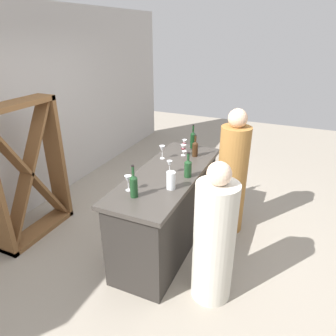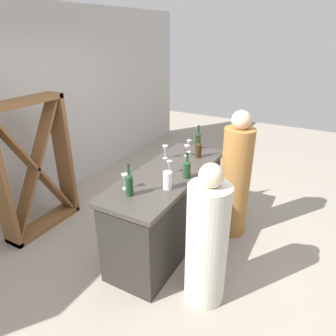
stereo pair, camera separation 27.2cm
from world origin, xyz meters
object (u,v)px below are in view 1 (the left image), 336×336
object	(u,v)px
wine_bottle_second_left_olive_green	(188,168)
person_center_guest	(214,240)
wine_rack	(27,173)
wine_glass_far_center	(162,149)
wine_glass_near_center	(183,148)
water_pitcher	(171,180)
wine_glass_near_right	(185,143)
person_left_guest	(232,177)
wine_bottle_leftmost_olive_green	(134,185)
wine_glass_far_left	(128,180)
wine_glass_near_left	(169,164)
wine_bottle_second_right_dark_green	(193,139)
wine_bottle_center_amber_brown	(195,148)

from	to	relation	value
wine_bottle_second_left_olive_green	person_center_guest	bearing A→B (deg)	-138.85
wine_rack	wine_glass_far_center	world-z (taller)	wine_rack
wine_glass_near_center	water_pitcher	world-z (taller)	water_pitcher
wine_glass_near_right	person_left_guest	bearing A→B (deg)	-94.25
person_center_guest	wine_bottle_leftmost_olive_green	bearing A→B (deg)	-4.29
wine_glass_far_left	water_pitcher	size ratio (longest dim) A/B	0.87
wine_bottle_second_left_olive_green	wine_glass_far_left	distance (m)	0.68
wine_rack	wine_bottle_second_left_olive_green	xyz separation A→B (m)	(0.46, -1.89, 0.23)
water_pitcher	person_left_guest	size ratio (longest dim) A/B	0.11
wine_rack	wine_glass_near_left	world-z (taller)	wine_rack
wine_bottle_second_left_olive_green	wine_bottle_second_right_dark_green	world-z (taller)	wine_bottle_second_right_dark_green
wine_rack	wine_bottle_leftmost_olive_green	distance (m)	1.60
wine_bottle_second_right_dark_green	wine_glass_far_left	bearing A→B (deg)	172.47
wine_glass_far_left	wine_bottle_second_left_olive_green	bearing A→B (deg)	-39.35
wine_bottle_second_left_olive_green	wine_bottle_center_amber_brown	xyz separation A→B (m)	(0.59, 0.12, -0.00)
wine_glass_near_right	person_left_guest	world-z (taller)	person_left_guest
wine_bottle_second_right_dark_green	wine_glass_near_center	size ratio (longest dim) A/B	2.25
wine_glass_near_left	wine_glass_near_right	bearing A→B (deg)	7.02
wine_bottle_leftmost_olive_green	wine_glass_near_right	bearing A→B (deg)	-0.54
wine_rack	wine_glass_far_left	size ratio (longest dim) A/B	10.71
wine_glass_near_center	wine_glass_far_left	distance (m)	1.09
wine_glass_far_left	wine_bottle_leftmost_olive_green	bearing A→B (deg)	-127.53
wine_bottle_second_left_olive_green	person_center_guest	xyz separation A→B (m)	(-0.54, -0.47, -0.43)
wine_bottle_leftmost_olive_green	wine_glass_far_left	world-z (taller)	wine_bottle_leftmost_olive_green
wine_glass_far_left	water_pitcher	distance (m)	0.42
person_center_guest	wine_bottle_second_left_olive_green	bearing A→B (deg)	-58.60
water_pitcher	wine_glass_far_center	bearing A→B (deg)	31.03
wine_glass_near_left	wine_glass_far_left	size ratio (longest dim) A/B	0.92
water_pitcher	person_center_guest	world-z (taller)	person_center_guest
wine_bottle_second_right_dark_green	wine_glass_near_right	size ratio (longest dim) A/B	2.03
wine_rack	wine_bottle_second_right_dark_green	distance (m)	2.12
wine_rack	wine_glass_near_center	xyz separation A→B (m)	(1.01, -1.63, 0.22)
wine_bottle_leftmost_olive_green	person_left_guest	size ratio (longest dim) A/B	0.20
wine_glass_near_center	wine_glass_near_right	distance (m)	0.15
wine_bottle_second_right_dark_green	person_left_guest	bearing A→B (deg)	-109.25
person_left_guest	person_center_guest	xyz separation A→B (m)	(-1.19, -0.11, -0.09)
wine_bottle_leftmost_olive_green	person_left_guest	distance (m)	1.47
wine_glass_far_left	person_center_guest	distance (m)	1.00
wine_glass_near_left	wine_glass_near_right	world-z (taller)	wine_glass_near_right
wine_bottle_center_amber_brown	wine_glass_far_center	size ratio (longest dim) A/B	1.66
wine_bottle_second_left_olive_green	wine_glass_far_left	world-z (taller)	wine_bottle_second_left_olive_green
wine_bottle_second_left_olive_green	person_left_guest	size ratio (longest dim) A/B	0.18
wine_glass_near_left	person_left_guest	bearing A→B (deg)	-42.04
wine_glass_near_center	water_pitcher	bearing A→B (deg)	-166.76
wine_bottle_second_left_olive_green	wine_glass_near_left	distance (m)	0.22
wine_bottle_center_amber_brown	wine_bottle_second_left_olive_green	bearing A→B (deg)	-168.26
wine_bottle_second_left_olive_green	wine_glass_near_center	distance (m)	0.62
wine_glass_far_center	person_left_guest	distance (m)	0.94
wine_glass_near_left	wine_glass_near_center	size ratio (longest dim) A/B	1.02
wine_rack	wine_glass_near_center	bearing A→B (deg)	-58.06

